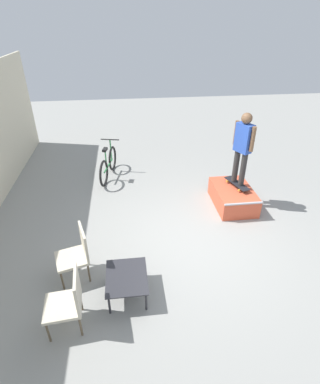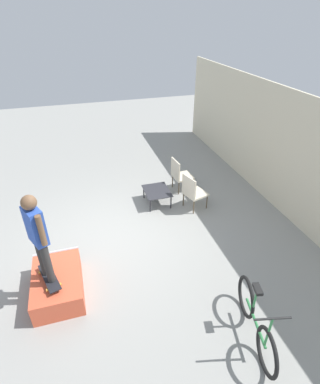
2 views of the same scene
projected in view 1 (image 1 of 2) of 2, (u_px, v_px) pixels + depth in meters
name	position (u px, v px, depth m)	size (l,w,h in m)	color
ground_plane	(196.00, 240.00, 6.13)	(24.00, 24.00, 0.00)	gray
skate_ramp_box	(233.00, 197.00, 7.16)	(1.32, 0.86, 0.47)	#DB5638
skateboard_on_ramp	(237.00, 184.00, 7.10)	(0.78, 0.42, 0.07)	black
person_skater	(243.00, 144.00, 6.58)	(0.52, 0.35, 1.68)	#2D2D2D
coffee_table	(127.00, 278.00, 4.80)	(0.81, 0.66, 0.39)	#2D2D33
patio_chair_left	(69.00, 300.00, 4.22)	(0.57, 0.57, 0.97)	brown
patio_chair_right	(77.00, 252.00, 5.06)	(0.65, 0.65, 0.97)	brown
bicycle	(108.00, 165.00, 8.31)	(1.64, 0.56, 0.99)	black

